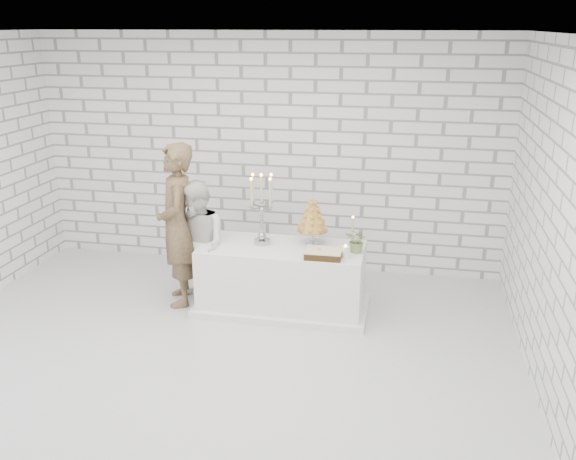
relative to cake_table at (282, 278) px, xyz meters
The scene contains 14 objects.
ground 1.33m from the cake_table, 112.28° to the right, with size 6.00×5.00×0.01m, color silver.
ceiling 2.92m from the cake_table, 112.28° to the right, with size 6.00×5.00×0.01m, color white.
wall_back 1.80m from the cake_table, 110.01° to the left, with size 6.00×0.01×3.00m, color white.
wall_front 3.87m from the cake_table, 97.47° to the right, with size 6.00×0.01×3.00m, color white.
wall_right 3.00m from the cake_table, 25.04° to the right, with size 0.01×5.00×3.00m, color white.
cake_table is the anchor object (origin of this frame).
groom 1.31m from the cake_table, behind, with size 0.68×0.45×1.86m, color #4F3A25.
bride 1.01m from the cake_table, behind, with size 0.71×0.55×1.45m, color silver.
candelabra 0.81m from the cake_table, 169.11° to the left, with size 0.32×0.32×0.80m, color #9C9BA6, non-canonical shape.
croquembouche 0.73m from the cake_table, 24.35° to the left, with size 0.35×0.35×0.54m, color #AF782F, non-canonical shape.
chocolate_cake 0.69m from the cake_table, 25.16° to the right, with size 0.38×0.27×0.08m, color black.
pillar_candle 0.86m from the cake_table, 14.54° to the right, with size 0.08×0.08×0.12m, color white.
extra_taper 0.94m from the cake_table, 13.64° to the left, with size 0.06×0.06×0.32m, color #C5BE8F.
flowers 0.97m from the cake_table, ahead, with size 0.24×0.21×0.27m, color #546E3D.
Camera 1 is at (1.80, -5.00, 3.08)m, focal length 38.24 mm.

